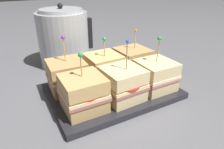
# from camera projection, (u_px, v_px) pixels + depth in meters

# --- Properties ---
(ground_plane) EXTENTS (6.00, 6.00, 0.00)m
(ground_plane) POSITION_uv_depth(u_px,v_px,m) (112.00, 93.00, 0.62)
(ground_plane) COLOR slate
(serving_platter) EXTENTS (0.37, 0.27, 0.02)m
(serving_platter) POSITION_uv_depth(u_px,v_px,m) (112.00, 91.00, 0.62)
(serving_platter) COLOR #232328
(serving_platter) RESTS_ON ground_plane
(sandwich_front_left) EXTENTS (0.11, 0.11, 0.15)m
(sandwich_front_left) POSITION_uv_depth(u_px,v_px,m) (83.00, 93.00, 0.50)
(sandwich_front_left) COLOR tan
(sandwich_front_left) RESTS_ON serving_platter
(sandwich_front_center) EXTENTS (0.11, 0.11, 0.17)m
(sandwich_front_center) POSITION_uv_depth(u_px,v_px,m) (122.00, 84.00, 0.55)
(sandwich_front_center) COLOR beige
(sandwich_front_center) RESTS_ON serving_platter
(sandwich_front_right) EXTENTS (0.11, 0.11, 0.16)m
(sandwich_front_right) POSITION_uv_depth(u_px,v_px,m) (155.00, 75.00, 0.60)
(sandwich_front_right) COLOR beige
(sandwich_front_right) RESTS_ON serving_platter
(sandwich_back_left) EXTENTS (0.11, 0.11, 0.16)m
(sandwich_back_left) POSITION_uv_depth(u_px,v_px,m) (67.00, 76.00, 0.59)
(sandwich_back_left) COLOR tan
(sandwich_back_left) RESTS_ON serving_platter
(sandwich_back_center) EXTENTS (0.11, 0.11, 0.15)m
(sandwich_back_center) POSITION_uv_depth(u_px,v_px,m) (104.00, 68.00, 0.64)
(sandwich_back_center) COLOR tan
(sandwich_back_center) RESTS_ON serving_platter
(sandwich_back_right) EXTENTS (0.11, 0.11, 0.16)m
(sandwich_back_right) POSITION_uv_depth(u_px,v_px,m) (132.00, 62.00, 0.69)
(sandwich_back_right) COLOR tan
(sandwich_back_right) RESTS_ON serving_platter
(kettle_steel) EXTENTS (0.22, 0.19, 0.24)m
(kettle_steel) POSITION_uv_depth(u_px,v_px,m) (64.00, 38.00, 0.79)
(kettle_steel) COLOR #B7BABF
(kettle_steel) RESTS_ON ground_plane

